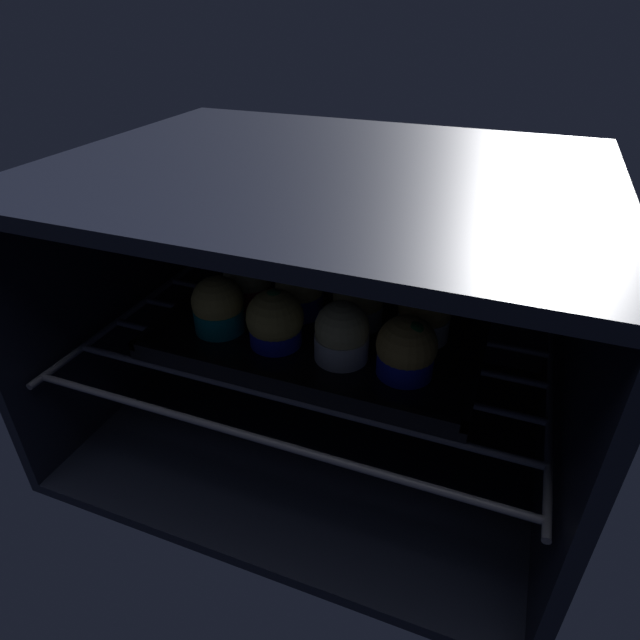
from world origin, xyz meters
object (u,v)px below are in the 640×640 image
at_px(muffin_row0_col1, 275,321).
at_px(muffin_row0_col0, 218,307).
at_px(baking_tray, 320,336).
at_px(muffin_row0_col3, 406,349).
at_px(muffin_row1_col1, 299,292).
at_px(muffin_row1_col0, 248,280).
at_px(muffin_row1_col2, 358,302).
at_px(muffin_row1_col3, 425,312).
at_px(muffin_row0_col2, 342,334).

bearing_deg(muffin_row0_col1, muffin_row0_col0, 177.74).
distance_m(baking_tray, muffin_row0_col3, 0.13).
distance_m(muffin_row0_col0, muffin_row1_col1, 0.11).
bearing_deg(muffin_row0_col0, muffin_row1_col0, 88.71).
xyz_separation_m(muffin_row1_col2, muffin_row1_col3, (0.08, -0.00, 0.00)).
bearing_deg(muffin_row1_col0, muffin_row1_col1, -1.82).
relative_size(muffin_row0_col1, muffin_row0_col3, 1.02).
bearing_deg(baking_tray, muffin_row0_col3, -20.22).
bearing_deg(muffin_row1_col0, muffin_row0_col1, -45.81).
bearing_deg(muffin_row1_col3, muffin_row0_col1, -154.69).
bearing_deg(muffin_row1_col2, muffin_row0_col2, -86.08).
height_order(muffin_row0_col2, muffin_row1_col3, muffin_row1_col3).
height_order(muffin_row0_col0, muffin_row0_col2, same).
height_order(muffin_row0_col3, muffin_row1_col1, muffin_row0_col3).
height_order(baking_tray, muffin_row1_col2, muffin_row1_col2).
bearing_deg(muffin_row0_col3, muffin_row0_col0, 178.57).
bearing_deg(baking_tray, muffin_row1_col2, 46.32).
bearing_deg(muffin_row0_col1, baking_tray, 44.30).
bearing_deg(muffin_row1_col1, muffin_row0_col3, -26.41).
xyz_separation_m(baking_tray, muffin_row0_col3, (0.12, -0.04, 0.04)).
bearing_deg(muffin_row1_col1, muffin_row0_col2, -42.11).
height_order(muffin_row0_col0, muffin_row0_col1, same).
height_order(baking_tray, muffin_row1_col3, muffin_row1_col3).
height_order(muffin_row0_col2, muffin_row1_col1, muffin_row0_col2).
relative_size(muffin_row0_col0, muffin_row0_col3, 1.02).
height_order(muffin_row0_col1, muffin_row1_col1, muffin_row0_col1).
bearing_deg(baking_tray, muffin_row0_col1, -135.70).
xyz_separation_m(baking_tray, muffin_row1_col0, (-0.12, 0.04, 0.04)).
distance_m(muffin_row0_col2, muffin_row1_col0, 0.18).
distance_m(muffin_row0_col2, muffin_row1_col1, 0.11).
relative_size(muffin_row0_col3, muffin_row1_col2, 0.94).
relative_size(muffin_row0_col0, muffin_row1_col0, 0.99).
bearing_deg(muffin_row0_col3, muffin_row1_col1, 153.59).
xyz_separation_m(muffin_row0_col2, muffin_row1_col1, (-0.08, 0.08, -0.00)).
height_order(baking_tray, muffin_row0_col1, muffin_row0_col1).
relative_size(muffin_row0_col1, muffin_row1_col0, 0.99).
height_order(muffin_row1_col2, muffin_row1_col3, muffin_row1_col3).
xyz_separation_m(muffin_row0_col2, muffin_row1_col2, (-0.01, 0.08, -0.00)).
distance_m(muffin_row0_col1, muffin_row1_col0, 0.11).
bearing_deg(muffin_row0_col0, muffin_row0_col3, -1.43).
distance_m(baking_tray, muffin_row1_col3, 0.13).
bearing_deg(muffin_row0_col2, baking_tray, 136.13).
xyz_separation_m(muffin_row0_col3, muffin_row1_col3, (0.00, 0.08, 0.00)).
height_order(muffin_row0_col1, muffin_row0_col2, same).
bearing_deg(muffin_row0_col2, muffin_row0_col3, -2.11).
bearing_deg(muffin_row0_col2, muffin_row1_col1, 137.89).
xyz_separation_m(baking_tray, muffin_row1_col1, (-0.04, 0.04, 0.04)).
bearing_deg(muffin_row1_col0, baking_tray, -18.12).
height_order(baking_tray, muffin_row1_col1, muffin_row1_col1).
distance_m(muffin_row1_col0, muffin_row1_col3, 0.24).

